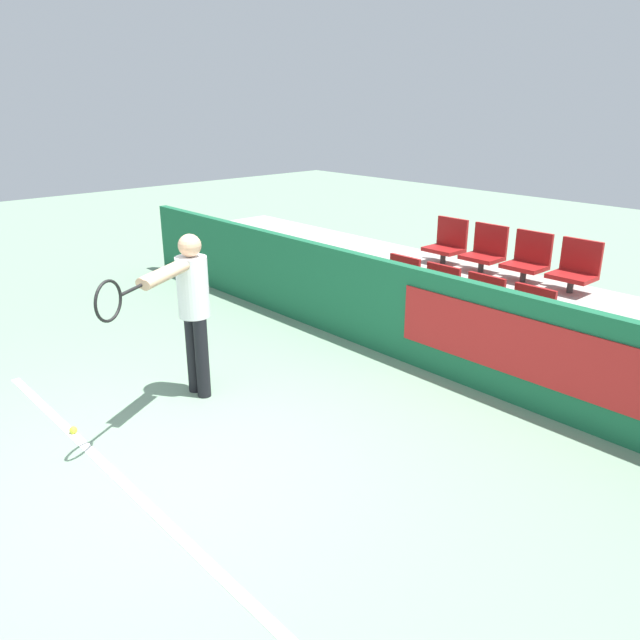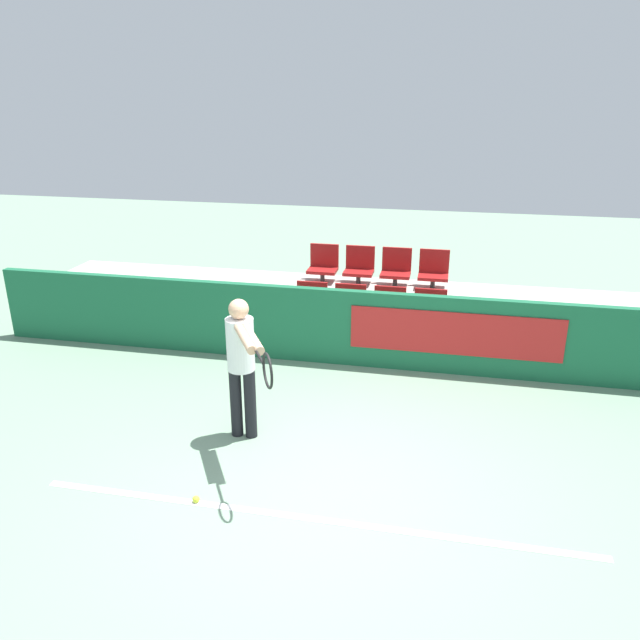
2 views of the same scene
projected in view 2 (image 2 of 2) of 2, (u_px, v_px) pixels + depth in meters
ground_plane at (316, 493)px, 5.92m from camera, size 30.00×30.00×0.00m
court_baseline at (307, 518)px, 5.57m from camera, size 5.12×0.08×0.01m
barrier_wall at (364, 329)px, 8.48m from camera, size 10.85×0.14×1.07m
bleacher_tier_front at (367, 339)px, 9.11m from camera, size 10.45×0.92×0.35m
bleacher_tier_middle at (375, 307)px, 9.90m from camera, size 10.45×0.92×0.71m
stadium_chair_0 at (311, 303)px, 9.23m from camera, size 0.46×0.37×0.58m
stadium_chair_1 at (349, 306)px, 9.12m from camera, size 0.46×0.37×0.58m
stadium_chair_2 at (389, 309)px, 9.01m from camera, size 0.46×0.37×0.58m
stadium_chair_3 at (430, 312)px, 8.89m from camera, size 0.46×0.37×0.58m
stadium_chair_4 at (323, 264)px, 9.95m from camera, size 0.46×0.37×0.58m
stadium_chair_5 at (359, 266)px, 9.84m from camera, size 0.46×0.37×0.58m
stadium_chair_6 at (396, 268)px, 9.73m from camera, size 0.46×0.37×0.58m
stadium_chair_7 at (434, 270)px, 9.62m from camera, size 0.46×0.37×0.58m
tennis_player at (242, 358)px, 6.50m from camera, size 0.86×1.37×1.59m
tennis_ball at (196, 499)px, 5.78m from camera, size 0.07×0.07×0.07m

